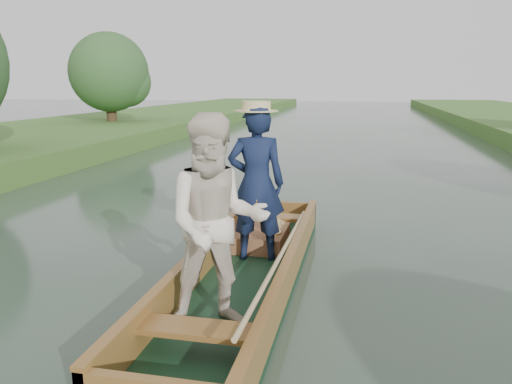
# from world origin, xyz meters

# --- Properties ---
(ground) EXTENTS (120.00, 120.00, 0.00)m
(ground) POSITION_xyz_m (0.00, 0.00, 0.00)
(ground) COLOR #283D30
(ground) RESTS_ON ground
(trees_far) EXTENTS (22.96, 16.56, 4.61)m
(trees_far) POSITION_xyz_m (-0.32, 9.15, 2.59)
(trees_far) COLOR #47331E
(trees_far) RESTS_ON ground
(punt) EXTENTS (1.16, 5.00, 1.99)m
(punt) POSITION_xyz_m (-0.01, -0.24, 0.74)
(punt) COLOR #13321D
(punt) RESTS_ON ground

